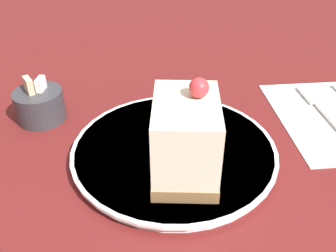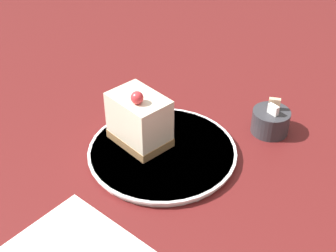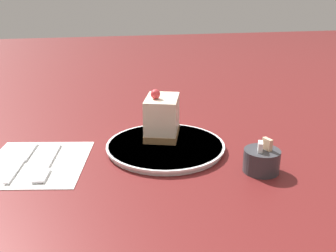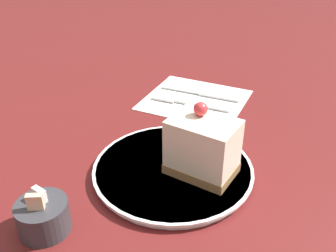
% 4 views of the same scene
% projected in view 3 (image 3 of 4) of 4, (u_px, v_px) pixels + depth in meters
% --- Properties ---
extents(ground_plane, '(4.00, 4.00, 0.00)m').
position_uv_depth(ground_plane, '(171.00, 152.00, 0.78)').
color(ground_plane, '#5B1919').
extents(plate, '(0.25, 0.25, 0.01)m').
position_uv_depth(plate, '(165.00, 146.00, 0.79)').
color(plate, white).
rests_on(plate, ground_plane).
extents(cake_slice, '(0.10, 0.12, 0.11)m').
position_uv_depth(cake_slice, '(162.00, 117.00, 0.81)').
color(cake_slice, olive).
rests_on(cake_slice, plate).
extents(napkin, '(0.23, 0.24, 0.00)m').
position_uv_depth(napkin, '(36.00, 163.00, 0.73)').
color(napkin, white).
rests_on(napkin, ground_plane).
extents(fork, '(0.04, 0.17, 0.00)m').
position_uv_depth(fork, '(48.00, 165.00, 0.72)').
color(fork, silver).
rests_on(fork, napkin).
extents(knife, '(0.04, 0.18, 0.00)m').
position_uv_depth(knife, '(25.00, 157.00, 0.75)').
color(knife, silver).
rests_on(knife, napkin).
extents(sugar_bowl, '(0.07, 0.07, 0.07)m').
position_uv_depth(sugar_bowl, '(262.00, 160.00, 0.69)').
color(sugar_bowl, '#333338').
rests_on(sugar_bowl, ground_plane).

